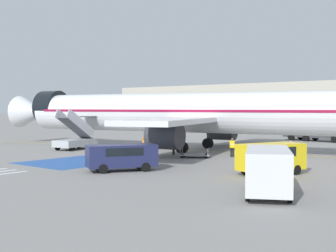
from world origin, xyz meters
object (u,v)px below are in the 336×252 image
(ground_crew_0, at_px, (291,149))
(terminal_building, at_px, (328,104))
(airliner, at_px, (186,113))
(ground_crew_3, at_px, (144,143))
(service_van_0, at_px, (122,155))
(service_van_2, at_px, (268,168))
(boarding_stairs_forward, at_px, (76,140))
(baggage_cart, at_px, (195,155))
(ground_crew_1, at_px, (174,144))
(fuel_tanker, at_px, (316,128))
(service_van_1, at_px, (271,156))
(ground_crew_2, at_px, (232,146))

(ground_crew_0, height_order, terminal_building, terminal_building)
(airliner, height_order, ground_crew_3, airliner)
(service_van_0, distance_m, service_van_2, 12.11)
(service_van_0, height_order, service_van_2, service_van_2)
(boarding_stairs_forward, relative_size, service_van_2, 0.95)
(service_van_2, height_order, baggage_cart, service_van_2)
(service_van_2, distance_m, ground_crew_1, 20.70)
(boarding_stairs_forward, xyz_separation_m, ground_crew_3, (8.95, 0.85, 0.01))
(service_van_2, relative_size, terminal_building, 0.04)
(fuel_tanker, bearing_deg, service_van_1, 23.52)
(fuel_tanker, bearing_deg, boarding_stairs_forward, -21.40)
(fuel_tanker, xyz_separation_m, service_van_0, (1.03, -36.62, -0.55))
(ground_crew_1, bearing_deg, terminal_building, 124.04)
(terminal_building, bearing_deg, ground_crew_1, -79.02)
(airliner, xyz_separation_m, ground_crew_2, (7.10, -2.57, -2.88))
(ground_crew_3, xyz_separation_m, terminal_building, (-12.72, 79.38, 4.30))
(ground_crew_2, distance_m, terminal_building, 79.00)
(ground_crew_1, bearing_deg, fuel_tanker, 105.69)
(boarding_stairs_forward, bearing_deg, airliner, 23.25)
(service_van_1, bearing_deg, service_van_0, -130.67)
(service_van_1, bearing_deg, service_van_2, -44.66)
(ground_crew_1, height_order, ground_crew_2, ground_crew_1)
(service_van_0, height_order, baggage_cart, service_van_0)
(service_van_1, relative_size, ground_crew_3, 2.72)
(boarding_stairs_forward, xyz_separation_m, baggage_cart, (14.41, 1.45, -0.77))
(ground_crew_2, relative_size, terminal_building, 0.01)
(ground_crew_0, xyz_separation_m, ground_crew_1, (-10.52, -2.38, 0.07))
(service_van_0, bearing_deg, ground_crew_2, 116.94)
(airliner, height_order, ground_crew_0, airliner)
(service_van_2, xyz_separation_m, ground_crew_2, (-11.06, 14.48, -0.42))
(service_van_0, relative_size, ground_crew_1, 2.89)
(airliner, bearing_deg, service_van_2, -144.72)
(service_van_0, height_order, ground_crew_0, service_van_0)
(airliner, distance_m, service_van_0, 16.81)
(service_van_2, height_order, ground_crew_2, service_van_2)
(service_van_2, distance_m, ground_crew_2, 18.23)
(airliner, xyz_separation_m, baggage_cart, (4.90, -5.15, -3.59))
(fuel_tanker, distance_m, ground_crew_3, 27.59)
(fuel_tanker, xyz_separation_m, ground_crew_1, (-3.31, -25.56, -0.66))
(baggage_cart, xyz_separation_m, ground_crew_2, (2.21, 2.58, 0.70))
(ground_crew_0, bearing_deg, ground_crew_1, 51.13)
(fuel_tanker, height_order, baggage_cart, fuel_tanker)
(baggage_cart, relative_size, ground_crew_1, 1.73)
(fuel_tanker, height_order, ground_crew_0, fuel_tanker)
(fuel_tanker, height_order, service_van_2, fuel_tanker)
(fuel_tanker, xyz_separation_m, ground_crew_0, (7.21, -23.17, -0.73))
(airliner, bearing_deg, service_van_1, -136.33)
(service_van_1, relative_size, baggage_cart, 1.62)
(airliner, xyz_separation_m, service_van_0, (6.18, -15.39, -2.73))
(service_van_0, distance_m, baggage_cart, 10.36)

